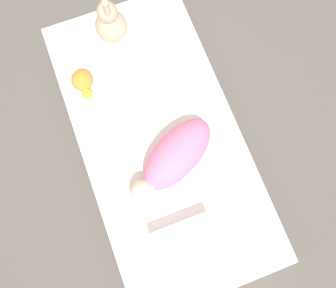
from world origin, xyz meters
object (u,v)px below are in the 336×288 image
(swaddled_baby, at_px, (173,158))
(pillow, at_px, (191,258))
(turtle_plush, at_px, (83,82))
(bunny_plush, at_px, (110,23))

(swaddled_baby, bearing_deg, pillow, 50.76)
(pillow, relative_size, turtle_plush, 1.99)
(swaddled_baby, bearing_deg, bunny_plush, -114.35)
(pillow, distance_m, bunny_plush, 1.22)
(bunny_plush, bearing_deg, swaddled_baby, 3.90)
(swaddled_baby, xyz_separation_m, pillow, (0.45, -0.09, -0.04))
(pillow, xyz_separation_m, bunny_plush, (-1.22, 0.03, 0.07))
(swaddled_baby, bearing_deg, turtle_plush, -90.30)
(swaddled_baby, distance_m, turtle_plush, 0.62)
(swaddled_baby, distance_m, bunny_plush, 0.77)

